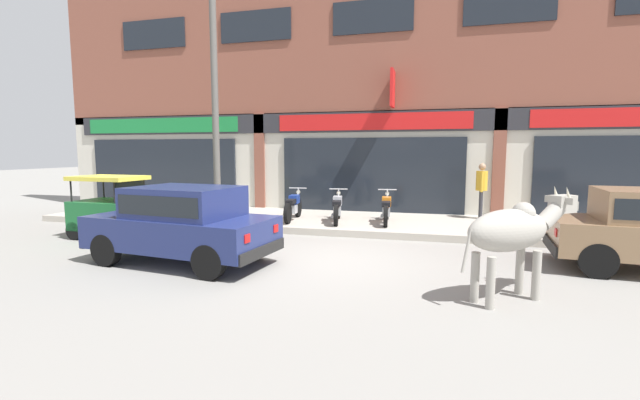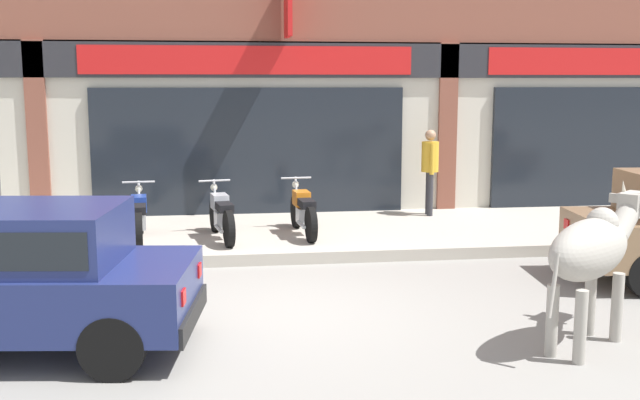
# 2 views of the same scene
# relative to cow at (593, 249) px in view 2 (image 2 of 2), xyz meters

# --- Properties ---
(ground_plane) EXTENTS (90.00, 90.00, 0.00)m
(ground_plane) POSITION_rel_cow_xyz_m (-3.09, 1.57, -1.01)
(ground_plane) COLOR gray
(sidewalk) EXTENTS (19.00, 3.52, 0.18)m
(sidewalk) POSITION_rel_cow_xyz_m (-3.09, 5.53, -0.92)
(sidewalk) COLOR #A8A093
(sidewalk) RESTS_ON ground
(cow) EXTENTS (1.79, 1.54, 1.61)m
(cow) POSITION_rel_cow_xyz_m (0.00, 0.00, 0.00)
(cow) COLOR #9E998E
(cow) RESTS_ON ground
(car_1) EXTENTS (3.75, 2.02, 1.46)m
(car_1) POSITION_rel_cow_xyz_m (-5.67, 0.60, -0.19)
(car_1) COLOR black
(car_1) RESTS_ON ground
(motorcycle_0) EXTENTS (0.52, 1.81, 0.88)m
(motorcycle_0) POSITION_rel_cow_xyz_m (-4.94, 4.94, -0.44)
(motorcycle_0) COLOR black
(motorcycle_0) RESTS_ON sidewalk
(motorcycle_1) EXTENTS (0.56, 1.80, 0.88)m
(motorcycle_1) POSITION_rel_cow_xyz_m (-3.66, 4.95, -0.44)
(motorcycle_1) COLOR black
(motorcycle_1) RESTS_ON sidewalk
(motorcycle_2) EXTENTS (0.52, 1.81, 0.88)m
(motorcycle_2) POSITION_rel_cow_xyz_m (-2.33, 5.11, -0.44)
(motorcycle_2) COLOR black
(motorcycle_2) RESTS_ON sidewalk
(pedestrian) EXTENTS (0.32, 0.50, 1.60)m
(pedestrian) POSITION_rel_cow_xyz_m (0.22, 6.61, 0.16)
(pedestrian) COLOR #2D2D33
(pedestrian) RESTS_ON sidewalk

